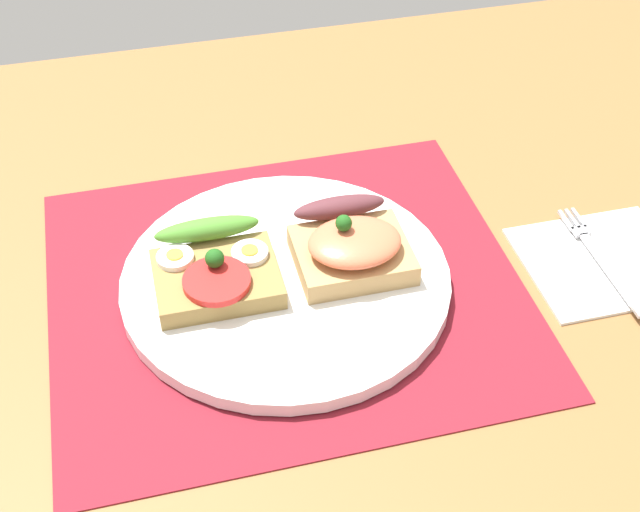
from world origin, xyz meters
The scene contains 7 objects.
ground_plane centered at (0.00, 0.00, -1.60)cm, with size 120.00×90.00×3.20cm, color brown.
placemat centered at (0.00, 0.00, 0.15)cm, with size 39.82×35.71×0.30cm, color maroon.
plate centered at (0.00, 0.00, 0.94)cm, with size 27.96×27.96×1.28cm, color white.
sandwich_egg_tomato centered at (-5.82, 0.68, 2.96)cm, with size 10.22×9.80×3.97cm.
sandwich_salmon centered at (5.80, 0.17, 3.52)cm, with size 9.61×9.54×5.40cm.
napkin centered at (27.80, -3.66, 0.30)cm, with size 13.76×12.35×0.60cm, color white.
fork centered at (27.46, -3.48, 0.76)cm, with size 1.62×14.30×0.32cm.
Camera 1 is at (-10.40, -53.52, 52.65)cm, focal length 49.57 mm.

